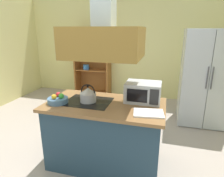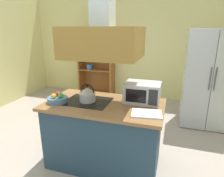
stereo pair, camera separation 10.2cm
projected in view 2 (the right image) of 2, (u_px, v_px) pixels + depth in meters
The scene contains 10 objects.
ground_plane at pixel (95, 157), 2.93m from camera, with size 7.80×7.80×0.00m, color #A4968C.
wall_back at pixel (137, 47), 5.27m from camera, with size 6.00×0.12×2.70m, color #E3D989.
kitchen_island at pixel (104, 134), 2.69m from camera, with size 1.55×0.86×0.90m.
range_hood at pixel (103, 33), 2.30m from camera, with size 0.90×0.70×1.20m.
refrigerator at pixel (209, 79), 3.72m from camera, with size 0.90×0.78×1.84m.
dish_cabinet at pixel (97, 67), 5.54m from camera, with size 0.99×0.40×1.80m.
kettle at pixel (87, 94), 2.59m from camera, with size 0.21×0.21×0.24m.
cutting_board at pixel (147, 114), 2.22m from camera, with size 0.34×0.24×0.02m, color white.
microwave at pixel (142, 92), 2.58m from camera, with size 0.46×0.35×0.26m.
fruit_bowl at pixel (58, 99), 2.58m from camera, with size 0.27×0.27×0.13m.
Camera 2 is at (1.00, -2.31, 1.83)m, focal length 31.39 mm.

